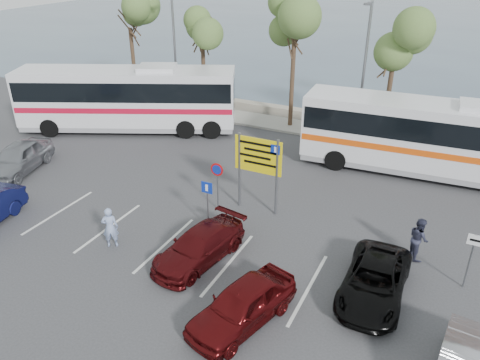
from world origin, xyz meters
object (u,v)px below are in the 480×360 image
at_px(pedestrian_near, 110,227).
at_px(suv_black, 374,281).
at_px(car_maroon, 199,246).
at_px(car_red, 242,305).
at_px(street_lamp_right, 364,66).
at_px(coach_bus_left, 128,101).
at_px(pedestrian_far, 419,238).
at_px(direction_sign, 258,161).
at_px(coach_bus_right, 432,141).
at_px(street_lamp_left, 174,46).
at_px(car_silver_a, 18,158).

bearing_deg(pedestrian_near, suv_black, 156.63).
xyz_separation_m(car_maroon, car_red, (2.92, -2.25, 0.08)).
xyz_separation_m(street_lamp_right, coach_bus_left, (-13.63, -4.63, -2.64)).
bearing_deg(car_maroon, pedestrian_far, 37.62).
xyz_separation_m(direction_sign, coach_bus_right, (6.50, 7.30, -0.53)).
bearing_deg(suv_black, pedestrian_far, 69.78).
bearing_deg(car_red, street_lamp_right, 108.08).
distance_m(street_lamp_left, coach_bus_right, 17.96).
distance_m(street_lamp_right, pedestrian_far, 12.58).
distance_m(street_lamp_left, suv_black, 22.30).
bearing_deg(pedestrian_near, coach_bus_left, -87.82).
xyz_separation_m(street_lamp_right, pedestrian_far, (5.02, -10.91, -3.74)).
distance_m(coach_bus_right, suv_black, 10.94).
bearing_deg(car_silver_a, coach_bus_left, 64.33).
bearing_deg(pedestrian_near, direction_sign, -160.66).
distance_m(coach_bus_right, car_maroon, 13.70).
bearing_deg(direction_sign, pedestrian_far, -4.83).
bearing_deg(car_silver_a, direction_sign, -7.07).
height_order(coach_bus_right, car_maroon, coach_bus_right).
bearing_deg(coach_bus_left, suv_black, -27.67).
height_order(street_lamp_left, pedestrian_near, street_lamp_left).
distance_m(direction_sign, car_maroon, 4.82).
xyz_separation_m(coach_bus_left, coach_bus_right, (18.13, 1.61, -0.06)).
distance_m(car_silver_a, pedestrian_near, 9.52).
relative_size(direction_sign, car_silver_a, 0.79).
distance_m(street_lamp_left, coach_bus_left, 5.37).
distance_m(car_maroon, pedestrian_far, 8.38).
bearing_deg(direction_sign, coach_bus_right, 48.35).
bearing_deg(coach_bus_right, pedestrian_far, -86.25).
relative_size(pedestrian_near, pedestrian_far, 1.01).
relative_size(coach_bus_left, car_red, 3.30).
bearing_deg(direction_sign, street_lamp_left, 136.83).
relative_size(car_maroon, car_red, 1.05).
bearing_deg(coach_bus_right, street_lamp_right, 146.14).
relative_size(direction_sign, pedestrian_near, 2.06).
height_order(street_lamp_left, car_maroon, street_lamp_left).
bearing_deg(street_lamp_left, pedestrian_near, -65.90).
xyz_separation_m(car_silver_a, car_maroon, (12.58, -2.52, -0.16)).
bearing_deg(suv_black, coach_bus_right, 86.11).
relative_size(street_lamp_right, pedestrian_near, 4.59).
relative_size(coach_bus_left, coach_bus_right, 1.02).
height_order(coach_bus_right, pedestrian_near, coach_bus_right).
bearing_deg(pedestrian_far, car_red, 113.91).
height_order(street_lamp_right, suv_black, street_lamp_right).
bearing_deg(street_lamp_right, pedestrian_near, -111.33).
height_order(street_lamp_left, coach_bus_left, street_lamp_left).
xyz_separation_m(direction_sign, pedestrian_near, (-4.06, -5.20, -1.56)).
bearing_deg(coach_bus_right, direction_sign, -131.65).
height_order(street_lamp_right, coach_bus_left, street_lamp_right).
relative_size(coach_bus_right, suv_black, 3.01).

